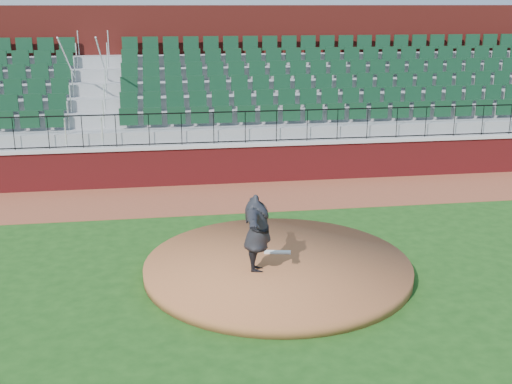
% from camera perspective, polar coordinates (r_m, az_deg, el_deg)
% --- Properties ---
extents(ground, '(90.00, 90.00, 0.00)m').
position_cam_1_polar(ground, '(13.96, 0.94, -6.87)').
color(ground, '#184213').
rests_on(ground, ground).
extents(warning_track, '(34.00, 3.20, 0.01)m').
position_cam_1_polar(warning_track, '(18.98, -1.79, -0.41)').
color(warning_track, brown).
rests_on(warning_track, ground).
extents(field_wall, '(34.00, 0.35, 1.20)m').
position_cam_1_polar(field_wall, '(20.35, -2.36, 2.49)').
color(field_wall, maroon).
rests_on(field_wall, ground).
extents(wall_cap, '(34.00, 0.45, 0.10)m').
position_cam_1_polar(wall_cap, '(20.20, -2.38, 4.28)').
color(wall_cap, '#B7B7B7').
rests_on(wall_cap, field_wall).
extents(wall_railing, '(34.00, 0.05, 1.00)m').
position_cam_1_polar(wall_railing, '(20.09, -2.40, 5.81)').
color(wall_railing, black).
rests_on(wall_railing, wall_cap).
extents(seating_stands, '(34.00, 5.10, 4.60)m').
position_cam_1_polar(seating_stands, '(22.68, -3.20, 8.33)').
color(seating_stands, gray).
rests_on(seating_stands, ground).
extents(concourse_wall, '(34.00, 0.50, 5.50)m').
position_cam_1_polar(concourse_wall, '(25.39, -3.85, 10.23)').
color(concourse_wall, maroon).
rests_on(concourse_wall, ground).
extents(pitchers_mound, '(5.71, 5.71, 0.25)m').
position_cam_1_polar(pitchers_mound, '(13.70, 1.95, -6.78)').
color(pitchers_mound, brown).
rests_on(pitchers_mound, ground).
extents(pitching_rubber, '(0.61, 0.26, 0.04)m').
position_cam_1_polar(pitching_rubber, '(14.11, 1.94, -5.43)').
color(pitching_rubber, silver).
rests_on(pitching_rubber, pitchers_mound).
extents(pitcher, '(0.83, 2.08, 1.65)m').
position_cam_1_polar(pitcher, '(12.92, 0.11, -3.72)').
color(pitcher, black).
rests_on(pitcher, pitchers_mound).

